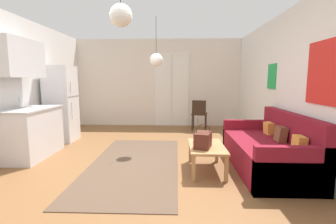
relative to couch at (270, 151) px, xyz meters
The scene contains 13 objects.
ground_plane 2.09m from the couch, behind, with size 5.54×8.30×0.10m, color brown.
wall_back 4.31m from the couch, 119.04° to the left, with size 5.14×0.13×2.62m.
wall_right 1.16m from the couch, 26.86° to the right, with size 0.12×7.90×2.62m.
area_rug 2.22m from the couch, behind, with size 1.45×3.08×0.01m, color brown.
couch is the anchor object (origin of this frame).
coffee_table 1.03m from the couch, behind, with size 0.54×0.89×0.40m.
bamboo_vase 1.17m from the couch, behind, with size 0.08×0.08×0.40m.
handbag 1.15m from the couch, 167.59° to the right, with size 0.31×0.39×0.36m.
refrigerator 4.49m from the couch, 158.29° to the left, with size 0.61×0.60×1.72m.
kitchen_counter 4.22m from the couch, behind, with size 0.60×1.21×2.13m.
accent_chair 3.06m from the couch, 106.39° to the left, with size 0.49×0.47×0.85m.
pendant_lamp_near 2.97m from the couch, 155.02° to the right, with size 0.25×0.25×0.62m.
pendant_lamp_far 2.65m from the couch, 150.93° to the left, with size 0.26×0.26×0.95m.
Camera 1 is at (0.56, -3.54, 1.42)m, focal length 25.82 mm.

